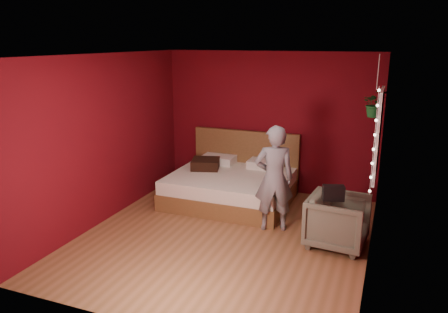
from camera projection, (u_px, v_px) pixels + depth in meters
floor at (225, 236)px, 6.43m from camera, size 4.50×4.50×0.00m
room_walls at (225, 124)px, 5.99m from camera, size 4.04×4.54×2.62m
window at (378, 134)px, 6.15m from camera, size 0.05×0.97×1.27m
fairy_lights at (374, 142)px, 5.69m from camera, size 0.04×0.04×1.45m
bed at (232, 185)px, 7.78m from camera, size 2.06×1.75×1.13m
person at (274, 178)px, 6.46m from camera, size 0.69×0.57×1.61m
armchair at (338, 221)px, 6.03m from camera, size 0.87×0.85×0.73m
handbag at (333, 193)px, 5.79m from camera, size 0.31×0.22×0.20m
throw_pillow at (206, 164)px, 7.96m from camera, size 0.61×0.61×0.17m
hanging_plant at (375, 104)px, 6.34m from camera, size 0.42×0.39×0.91m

